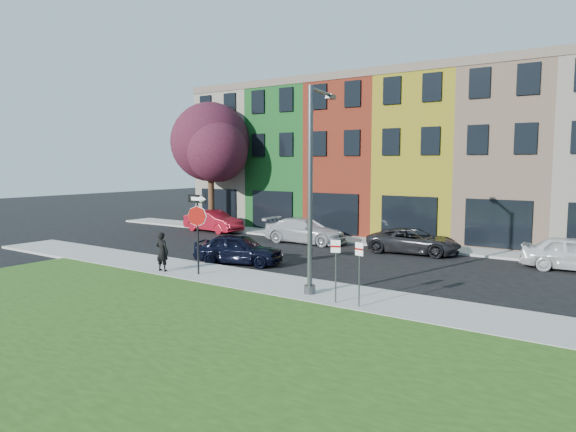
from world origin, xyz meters
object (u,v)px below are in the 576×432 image
Objects in this scene: man at (162,252)px; street_lamp at (312,190)px; stop_sign at (197,218)px; sedan_near at (239,249)px.

street_lamp reaches higher than man.
man is at bearing -163.77° from stop_sign.
street_lamp reaches higher than sedan_near.
stop_sign is at bearing -174.69° from man.
man is 7.77m from street_lamp.
man is 3.76m from sedan_near.
man is at bearing 173.73° from street_lamp.
stop_sign is 5.65m from street_lamp.
street_lamp is (5.90, -2.95, 3.07)m from sedan_near.
sedan_near is (1.32, 3.51, -0.24)m from man.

